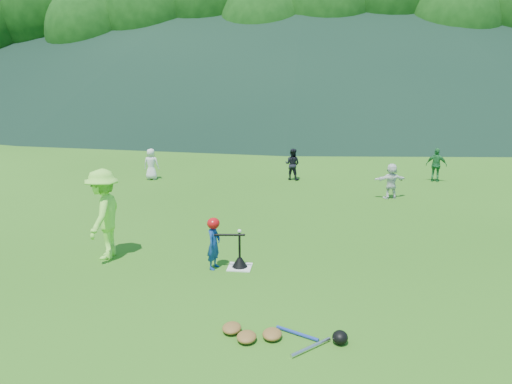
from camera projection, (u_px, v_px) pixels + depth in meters
The scene contains 15 objects.
ground at pixel (240, 268), 9.63m from camera, with size 120.00×120.00×0.00m, color #2A5E15.
home_plate at pixel (240, 267), 9.63m from camera, with size 0.45×0.45×0.02m, color silver.
baseball at pixel (239, 231), 9.46m from camera, with size 0.08×0.08×0.08m, color white.
batter_child at pixel (214, 244), 9.49m from camera, with size 0.36×0.23×0.98m, color navy.
adult_coach at pixel (104, 214), 9.95m from camera, with size 1.18×0.68×1.82m, color #91F548.
fielder_a at pixel (151, 164), 17.33m from camera, with size 0.53×0.34×1.08m, color silver.
fielder_b at pixel (292, 164), 17.28m from camera, with size 0.53×0.41×1.10m, color black.
fielder_c at pixel (436, 165), 16.98m from camera, with size 0.68×0.28×1.16m, color #227235.
fielder_d at pixel (391, 181), 14.75m from camera, with size 0.98×0.31×1.05m, color silver.
batting_tee at pixel (240, 261), 9.60m from camera, with size 0.30×0.30×0.68m.
batter_gear at pixel (215, 224), 9.39m from camera, with size 0.73×0.26×0.34m.
equipment_pile at pixel (272, 334), 7.06m from camera, with size 1.80×0.80×0.19m.
outfield_fence at pixel (300, 113), 36.45m from camera, with size 70.07×0.08×1.33m.
tree_line at pixel (307, 13), 40.27m from camera, with size 70.04×11.40×14.82m.
distant_hills at pixel (270, 3), 85.88m from camera, with size 155.00×140.00×32.00m.
Camera 1 is at (1.45, -8.90, 3.70)m, focal length 35.00 mm.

